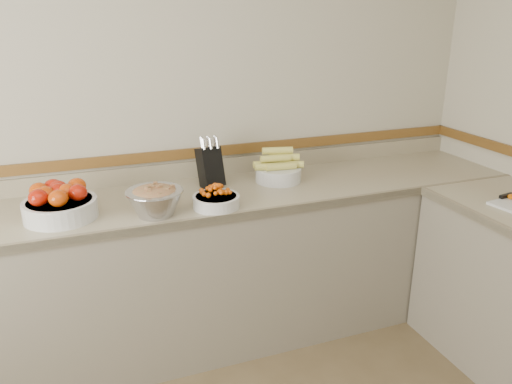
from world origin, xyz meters
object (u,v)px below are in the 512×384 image
object	(u,v)px
tomato_bowl	(59,203)
rhubarb_bowl	(155,200)
corn_bowl	(278,170)
knife_block	(210,166)
cherry_tomato_bowl	(216,199)

from	to	relation	value
tomato_bowl	rhubarb_bowl	xyz separation A→B (m)	(0.43, -0.13, 0.00)
corn_bowl	tomato_bowl	bearing A→B (deg)	-172.82
knife_block	rhubarb_bowl	distance (m)	0.50
knife_block	tomato_bowl	size ratio (longest dim) A/B	0.85
cherry_tomato_bowl	rhubarb_bowl	xyz separation A→B (m)	(-0.31, -0.00, 0.04)
knife_block	cherry_tomato_bowl	xyz separation A→B (m)	(-0.06, -0.33, -0.08)
knife_block	corn_bowl	xyz separation A→B (m)	(0.39, -0.05, -0.05)
knife_block	rhubarb_bowl	bearing A→B (deg)	-138.23
tomato_bowl	rhubarb_bowl	world-z (taller)	tomato_bowl
knife_block	tomato_bowl	distance (m)	0.83
corn_bowl	cherry_tomato_bowl	bearing A→B (deg)	-148.69
cherry_tomato_bowl	corn_bowl	xyz separation A→B (m)	(0.46, 0.28, 0.02)
knife_block	tomato_bowl	xyz separation A→B (m)	(-0.80, -0.20, -0.04)
knife_block	tomato_bowl	world-z (taller)	knife_block
corn_bowl	rhubarb_bowl	world-z (taller)	corn_bowl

